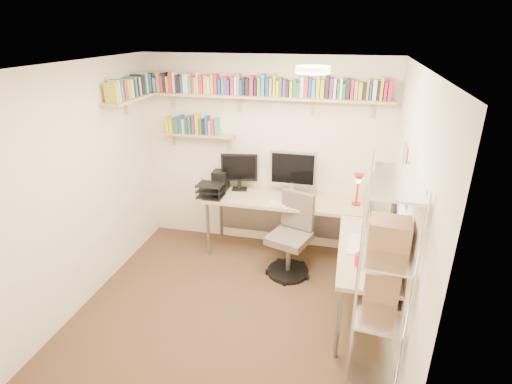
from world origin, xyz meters
TOP-DOWN VIEW (x-y plane):
  - ground at (0.00, 0.00)m, footprint 3.20×3.20m
  - room_shell at (0.00, 0.00)m, footprint 3.24×3.04m
  - wall_shelves at (-0.42, 1.30)m, footprint 3.12×1.09m
  - corner_desk at (0.50, 0.95)m, footprint 2.44×2.06m
  - office_chair at (0.49, 0.81)m, footprint 0.56×0.57m
  - wire_rack at (1.42, -0.46)m, footprint 0.46×0.84m

SIDE VIEW (x-z plane):
  - ground at x=0.00m, z-range 0.00..0.00m
  - office_chair at x=0.49m, z-range -0.08..0.93m
  - corner_desk at x=0.50m, z-range 0.10..1.47m
  - wire_rack at x=1.42m, z-range 0.08..1.95m
  - room_shell at x=0.00m, z-range 0.29..2.81m
  - wall_shelves at x=-0.42m, z-range 1.63..2.43m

